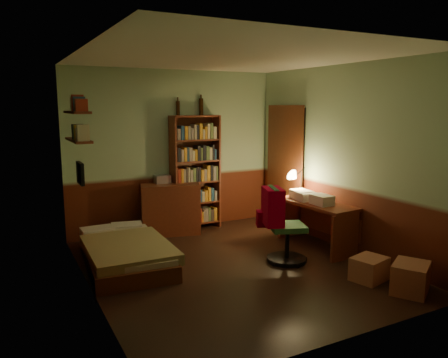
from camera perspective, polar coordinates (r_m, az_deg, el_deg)
name	(u,v)px	position (r m, az deg, el deg)	size (l,w,h in m)	color
floor	(233,267)	(5.70, 1.19, -11.46)	(3.50, 4.00, 0.02)	black
ceiling	(234,56)	(5.35, 1.29, 15.76)	(3.50, 4.00, 0.02)	silver
wall_back	(174,151)	(7.18, -6.51, 3.65)	(3.50, 0.02, 2.60)	#92B38B
wall_left	(86,177)	(4.78, -17.59, 0.30)	(0.02, 4.00, 2.60)	#92B38B
wall_right	(342,158)	(6.39, 15.22, 2.65)	(0.02, 4.00, 2.60)	#92B38B
wall_front	(350,196)	(3.75, 16.15, -2.09)	(3.50, 0.02, 2.60)	#92B38B
doorway	(286,168)	(7.41, 8.08, 1.46)	(0.06, 0.90, 2.00)	black
door_trim	(284,168)	(7.39, 7.86, 1.45)	(0.02, 0.98, 2.08)	#492110
bed	(125,244)	(5.85, -12.83, -8.26)	(0.96, 1.79, 0.53)	olive
dresser	(170,209)	(7.04, -7.03, -3.87)	(0.91, 0.46, 0.81)	#602716
mini_stereo	(162,179)	(7.04, -8.06, 0.00)	(0.24, 0.18, 0.13)	#B2B2B7
bookshelf	(195,173)	(7.19, -3.75, 0.80)	(0.80, 0.25, 1.88)	#602716
bottle_left	(178,108)	(7.12, -6.04, 9.18)	(0.06, 0.06, 0.23)	black
bottle_right	(201,107)	(7.27, -3.01, 9.41)	(0.07, 0.07, 0.27)	black
desk	(316,225)	(6.48, 11.89, -5.87)	(0.51, 1.24, 0.66)	#602716
paper_stack	(301,194)	(6.59, 10.09, -2.00)	(0.24, 0.32, 0.13)	silver
desk_lamp	(302,173)	(6.93, 10.12, 0.83)	(0.20, 0.20, 0.67)	black
office_chair	(287,226)	(5.78, 8.29, -6.15)	(0.48, 0.42, 0.95)	#2D6333
red_jacket	(277,171)	(5.73, 6.95, 1.10)	(0.22, 0.41, 0.48)	#AF0123
wall_shelf_lower	(78,140)	(5.85, -18.48, 4.83)	(0.20, 0.90, 0.03)	#602716
wall_shelf_upper	(77,112)	(5.83, -18.66, 8.26)	(0.20, 0.90, 0.03)	#602716
framed_picture	(80,173)	(5.38, -18.27, 0.72)	(0.04, 0.32, 0.26)	black
cardboard_box_a	(410,278)	(5.32, 23.18, -11.79)	(0.44, 0.35, 0.33)	#A96749
cardboard_box_b	(369,269)	(5.51, 18.43, -11.07)	(0.39, 0.32, 0.28)	#A96749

